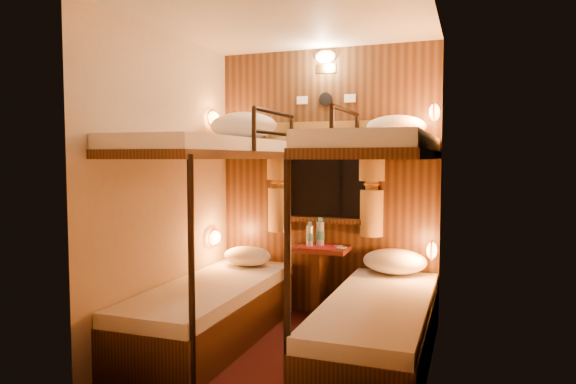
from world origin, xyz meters
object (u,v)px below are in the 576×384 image
at_px(table, 320,273).
at_px(bunk_right, 378,283).
at_px(bottle_right, 320,234).
at_px(bottle_left, 310,236).
at_px(bunk_left, 212,270).

bearing_deg(table, bunk_right, -50.33).
height_order(bunk_right, table, bunk_right).
distance_m(table, bottle_right, 0.35).
bearing_deg(bottle_left, bottle_right, 36.99).
bearing_deg(bunk_right, bottle_right, 128.66).
distance_m(bunk_left, bunk_right, 1.30).
distance_m(table, bottle_left, 0.34).
height_order(table, bottle_left, bottle_left).
xyz_separation_m(bunk_left, bottle_right, (0.64, 0.82, 0.20)).
distance_m(bottle_left, bottle_right, 0.10).
relative_size(bunk_right, table, 2.90).
bearing_deg(bunk_right, bunk_left, 180.00).
relative_size(table, bottle_right, 2.60).
height_order(bunk_left, bottle_left, bunk_left).
height_order(table, bottle_right, bottle_right).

